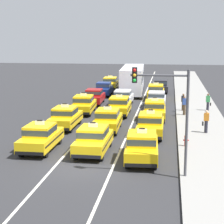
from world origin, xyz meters
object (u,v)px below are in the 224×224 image
at_px(taxi_left_second, 65,117).
at_px(taxi_center_second, 108,119).
at_px(fire_hydrant, 186,140).
at_px(pedestrian_near_crosswalk, 206,122).
at_px(pedestrian_mid_block, 183,102).
at_px(taxi_left_nearest, 41,137).
at_px(sedan_center_fourth, 123,97).
at_px(sedan_right_fourth, 157,99).
at_px(pedestrian_by_storefront, 184,105).
at_px(sedan_left_fourth, 94,96).
at_px(sedan_right_sixth, 160,86).
at_px(bus_center_fifth, 133,78).
at_px(taxi_center_third, 119,106).
at_px(taxi_right_fifth, 156,91).
at_px(taxi_right_third, 155,110).
at_px(taxi_left_sixth, 110,83).
at_px(taxi_right_second, 151,124).
at_px(taxi_left_third, 84,104).
at_px(sedan_left_fifth, 104,88).
at_px(traffic_light_pole, 168,104).
at_px(taxi_right_nearest, 142,146).
at_px(taxi_center_nearest, 93,139).
at_px(pedestrian_trailing, 208,102).

relative_size(taxi_left_second, taxi_center_second, 0.99).
bearing_deg(fire_hydrant, pedestrian_near_crosswalk, 68.17).
bearing_deg(pedestrian_mid_block, taxi_left_nearest, -122.55).
distance_m(sedan_center_fourth, sedan_right_fourth, 3.53).
distance_m(sedan_center_fourth, pedestrian_by_storefront, 7.93).
bearing_deg(pedestrian_by_storefront, sedan_left_fourth, 149.42).
distance_m(taxi_left_second, sedan_right_sixth, 22.10).
bearing_deg(bus_center_fifth, taxi_center_third, -89.47).
xyz_separation_m(taxi_center_second, taxi_right_fifth, (3.02, 16.02, 0.00)).
xyz_separation_m(pedestrian_near_crosswalk, pedestrian_by_storefront, (-1.34, 6.63, 0.02)).
bearing_deg(taxi_left_nearest, taxi_right_third, 57.33).
xyz_separation_m(sedan_left_fourth, taxi_left_sixth, (-0.00, 11.52, 0.03)).
bearing_deg(taxi_center_third, sedan_right_sixth, 77.89).
relative_size(bus_center_fifth, taxi_right_second, 2.48).
distance_m(taxi_left_third, sedan_left_fifth, 11.41).
distance_m(sedan_left_fourth, bus_center_fifth, 9.54).
height_order(taxi_center_third, traffic_light_pole, traffic_light_pole).
bearing_deg(traffic_light_pole, fire_hydrant, 78.27).
bearing_deg(sedan_right_sixth, taxi_left_sixth, 165.08).
bearing_deg(taxi_right_nearest, pedestrian_by_storefront, 78.25).
height_order(taxi_left_third, taxi_left_sixth, same).
distance_m(taxi_right_fifth, traffic_light_pole, 26.06).
xyz_separation_m(taxi_right_third, pedestrian_mid_block, (2.49, 3.96, 0.07)).
height_order(taxi_right_nearest, taxi_right_fifth, same).
bearing_deg(sedan_left_fourth, taxi_center_nearest, -79.68).
bearing_deg(taxi_left_second, sedan_left_fourth, 89.03).
height_order(taxi_center_nearest, pedestrian_trailing, taxi_center_nearest).
xyz_separation_m(taxi_center_nearest, taxi_right_fifth, (2.99, 21.98, 0.00)).
height_order(taxi_left_third, sedan_right_sixth, taxi_left_third).
xyz_separation_m(sedan_left_fourth, pedestrian_trailing, (11.33, -2.87, 0.10)).
xyz_separation_m(taxi_right_third, taxi_right_fifth, (-0.31, 11.38, 0.00)).
distance_m(taxi_left_third, taxi_center_nearest, 12.99).
bearing_deg(taxi_right_nearest, taxi_left_second, 130.34).
height_order(taxi_center_second, taxi_right_second, same).
distance_m(taxi_center_nearest, taxi_right_fifth, 22.18).
height_order(taxi_right_third, fire_hydrant, taxi_right_third).
relative_size(taxi_left_third, taxi_right_nearest, 1.00).
bearing_deg(bus_center_fifth, traffic_light_pole, -81.61).
bearing_deg(taxi_left_second, taxi_center_second, -8.32).
relative_size(taxi_right_nearest, fire_hydrant, 6.35).
height_order(taxi_right_nearest, sedan_right_fourth, taxi_right_nearest).
distance_m(taxi_right_nearest, sedan_right_sixth, 28.65).
height_order(pedestrian_by_storefront, pedestrian_trailing, pedestrian_by_storefront).
height_order(sedan_center_fourth, sedan_right_fourth, same).
bearing_deg(fire_hydrant, taxi_right_second, 129.58).
bearing_deg(taxi_center_nearest, taxi_left_nearest, 177.30).
height_order(bus_center_fifth, pedestrian_mid_block, bus_center_fifth).
bearing_deg(sedan_left_fifth, fire_hydrant, -68.12).
bearing_deg(traffic_light_pole, pedestrian_by_storefront, 85.06).
relative_size(sedan_left_fifth, pedestrian_by_storefront, 2.59).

